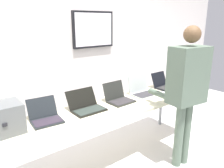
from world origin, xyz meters
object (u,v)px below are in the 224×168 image
Objects in this scene: laptop_station_0 at (45,116)px; laptop_station_4 at (164,84)px; workbench at (109,111)px; coffee_mug at (170,95)px; laptop_station_3 at (142,90)px; laptop_station_2 at (118,97)px; laptop_station_1 at (86,106)px; person at (187,85)px; equipment_box at (1,119)px.

laptop_station_4 reaches higher than laptop_station_0.
workbench is 7.95× the size of laptop_station_0.
laptop_station_0 is 4.31× the size of coffee_mug.
laptop_station_3 reaches higher than coffee_mug.
laptop_station_2 is at bearing -2.06° from laptop_station_0.
laptop_station_3 is 0.39m from coffee_mug.
person reaches higher than laptop_station_1.
coffee_mug is at bearing -27.41° from laptop_station_2.
person is (-0.51, -0.73, 0.25)m from laptop_station_4.
workbench is 34.23× the size of coffee_mug.
equipment_box is at bearing -179.95° from laptop_station_4.
laptop_station_3 is at bearing -0.87° from laptop_station_1.
coffee_mug is (-0.31, -0.36, -0.01)m from laptop_station_4.
coffee_mug is (0.64, -0.33, -0.01)m from laptop_station_2.
workbench is 1.18m from laptop_station_4.
workbench is 0.78m from laptop_station_0.
coffee_mug is at bearing -60.92° from laptop_station_3.
equipment_box is 4.50× the size of coffee_mug.
laptop_station_1 is (0.50, -0.02, 0.00)m from laptop_station_0.
laptop_station_1 is 0.94m from laptop_station_3.
workbench is at bearing -174.73° from laptop_station_4.
laptop_station_1 is 0.48m from laptop_station_2.
workbench is at bearing 136.71° from person.
laptop_station_0 is 1.10× the size of laptop_station_4.
laptop_station_2 is at bearing 20.47° from workbench.
laptop_station_1 reaches higher than workbench.
laptop_station_2 is at bearing -179.42° from laptop_station_3.
laptop_station_3 is at bearing -177.56° from laptop_station_4.
coffee_mug is at bearing -131.01° from laptop_station_4.
person is at bearing -43.29° from workbench.
equipment_box is at bearing 179.04° from laptop_station_2.
person is (0.66, -0.62, 0.35)m from workbench.
workbench is at bearing -20.99° from laptop_station_1.
laptop_station_4 is 3.90× the size of coffee_mug.
equipment_box is 1.41m from laptop_station_2.
workbench is 0.26m from laptop_station_2.
laptop_station_2 is 0.45m from laptop_station_3.
equipment_box is (-1.19, 0.11, 0.19)m from workbench.
equipment_box is 0.22× the size of person.
person is at bearing -125.14° from laptop_station_4.
laptop_station_2 is at bearing -178.45° from laptop_station_4.
equipment_box is at bearing 179.70° from laptop_station_1.
coffee_mug is at bearing -16.18° from workbench.
coffee_mug is (1.62, -0.37, -0.01)m from laptop_station_0.
laptop_station_2 reaches higher than coffee_mug.
laptop_station_3 is (1.86, -0.02, -0.08)m from equipment_box.
laptop_station_3 reaches higher than laptop_station_2.
laptop_station_2 is at bearing 152.59° from coffee_mug.
workbench is at bearing 163.82° from coffee_mug.
laptop_station_4 is at bearing 0.05° from equipment_box.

